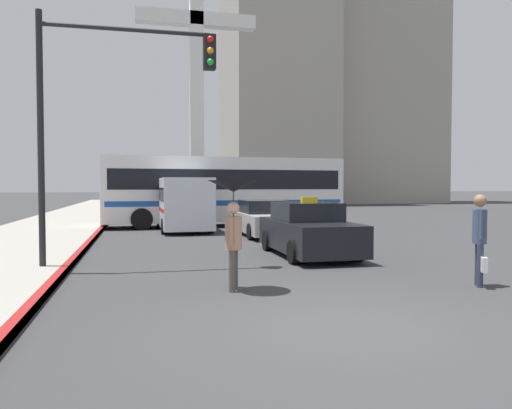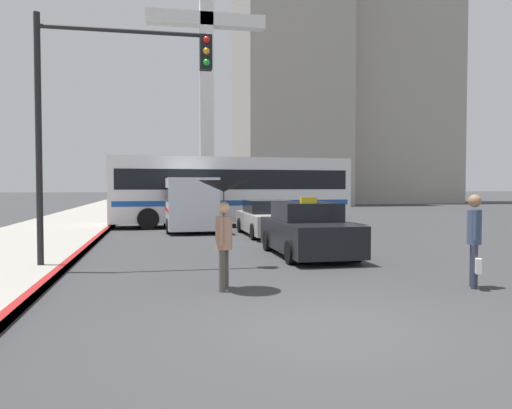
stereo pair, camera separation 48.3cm
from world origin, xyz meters
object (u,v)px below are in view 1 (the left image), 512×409
Objects in this scene: pedestrian_man at (480,234)px; traffic_light at (113,93)px; city_bus at (224,188)px; monument_cross at (196,61)px; sedan_red at (264,219)px; pedestrian_with_umbrella at (233,205)px; taxi at (308,231)px; ambulance_van at (183,201)px.

traffic_light reaches higher than pedestrian_man.
city_bus is 0.63× the size of monument_cross.
pedestrian_man is (2.39, -15.58, -0.82)m from city_bus.
sedan_red is at bearing -86.86° from monument_cross.
taxi is at bearing -12.07° from pedestrian_with_umbrella.
traffic_light is (-5.13, -1.39, 3.35)m from taxi.
traffic_light reaches higher than ambulance_van.
city_bus is (2.16, 2.12, 0.56)m from ambulance_van.
ambulance_van is 15.91m from monument_cross.
pedestrian_man reaches higher than taxi.
ambulance_van is at bearing 22.21° from pedestrian_with_umbrella.
traffic_light is (-2.40, -10.06, 2.77)m from ambulance_van.
city_bus is 15.79m from pedestrian_man.
sedan_red is 5.22m from city_bus.
traffic_light is (-2.24, 2.73, 2.44)m from pedestrian_with_umbrella.
city_bus is at bearing -81.86° from sedan_red.
taxi is 0.23× the size of monument_cross.
city_bus is 5.73× the size of pedestrian_with_umbrella.
traffic_light is at bearing -88.04° from pedestrian_man.
city_bus reaches higher than pedestrian_man.
traffic_light is 0.31× the size of monument_cross.
sedan_red is at bearing -176.38° from city_bus.
monument_cross reaches higher than traffic_light.
taxi is at bearing -131.19° from pedestrian_man.
monument_cross is (2.02, 12.79, 9.25)m from ambulance_van.
traffic_light reaches higher than sedan_red.
sedan_red is at bearing 53.57° from traffic_light.
ambulance_van reaches higher than taxi.
monument_cross is (2.17, 25.58, 8.92)m from pedestrian_with_umbrella.
sedan_red is (0.15, 5.75, -0.05)m from taxi.
pedestrian_man is 0.10× the size of monument_cross.
taxi is 2.39× the size of pedestrian_man.
city_bus is 6.58× the size of pedestrian_man.
ambulance_van is 2.93× the size of pedestrian_man.
traffic_light is 24.16m from monument_cross.
sedan_red is at bearing -142.94° from pedestrian_man.
ambulance_van is (-2.73, 8.67, 0.58)m from taxi.
pedestrian_with_umbrella is 4.29m from traffic_light.
taxi is at bearing -88.10° from monument_cross.
taxi is at bearing 106.31° from ambulance_van.
ambulance_van is 2.55× the size of pedestrian_with_umbrella.
monument_cross is (-0.71, 21.46, 9.82)m from taxi.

